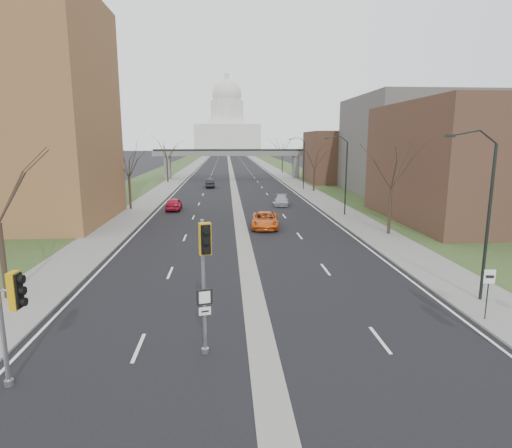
{
  "coord_description": "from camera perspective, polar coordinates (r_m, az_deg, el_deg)",
  "views": [
    {
      "loc": [
        -1.37,
        -14.29,
        8.26
      ],
      "look_at": [
        0.26,
        9.02,
        3.69
      ],
      "focal_mm": 30.0,
      "sensor_mm": 36.0,
      "label": 1
    }
  ],
  "objects": [
    {
      "name": "tree_right_a",
      "position": [
        39.07,
        17.77,
        8.17
      ],
      "size": [
        7.2,
        7.2,
        9.4
      ],
      "color": "#382B21",
      "rests_on": "sidewalk_right"
    },
    {
      "name": "grass_verge_left",
      "position": [
        165.34,
        -9.86,
        8.06
      ],
      "size": [
        8.0,
        600.0,
        0.1
      ],
      "primitive_type": "cube",
      "color": "#293F1D",
      "rests_on": "ground"
    },
    {
      "name": "speed_limit_sign",
      "position": [
        22.43,
        28.57,
        -7.17
      ],
      "size": [
        0.51,
        0.09,
        2.38
      ],
      "rotation": [
        0.0,
        0.0,
        -0.11
      ],
      "color": "black",
      "rests_on": "sidewalk_right"
    },
    {
      "name": "tree_left_b",
      "position": [
        53.61,
        -16.71,
        8.44
      ],
      "size": [
        6.75,
        6.75,
        8.81
      ],
      "color": "#382B21",
      "rests_on": "sidewalk_left"
    },
    {
      "name": "car_right_mid",
      "position": [
        55.6,
        3.41,
        3.17
      ],
      "size": [
        2.33,
        4.56,
        1.27
      ],
      "primitive_type": "imported",
      "rotation": [
        0.0,
        0.0,
        -0.13
      ],
      "color": "#9D9CA4",
      "rests_on": "ground"
    },
    {
      "name": "ground",
      "position": [
        16.56,
        1.34,
        -18.84
      ],
      "size": [
        700.0,
        700.0,
        0.0
      ],
      "primitive_type": "plane",
      "color": "black",
      "rests_on": "ground"
    },
    {
      "name": "capitol",
      "position": [
        334.46,
        -3.85,
        12.82
      ],
      "size": [
        48.0,
        42.0,
        55.75
      ],
      "color": "silver",
      "rests_on": "ground"
    },
    {
      "name": "road_surface",
      "position": [
        164.51,
        -3.55,
        8.17
      ],
      "size": [
        20.0,
        600.0,
        0.01
      ],
      "primitive_type": "cube",
      "color": "black",
      "rests_on": "ground"
    },
    {
      "name": "tree_right_c",
      "position": [
        110.24,
        3.56,
        10.42
      ],
      "size": [
        7.65,
        7.65,
        9.99
      ],
      "color": "#382B21",
      "rests_on": "sidewalk_right"
    },
    {
      "name": "commercial_block_mid",
      "position": [
        72.51,
        20.21,
        9.8
      ],
      "size": [
        18.0,
        22.0,
        15.0
      ],
      "primitive_type": "cube",
      "color": "#5E5C56",
      "rests_on": "ground"
    },
    {
      "name": "grass_verge_right",
      "position": [
        165.63,
        2.76,
        8.22
      ],
      "size": [
        8.0,
        600.0,
        0.1
      ],
      "primitive_type": "cube",
      "color": "#293F1D",
      "rests_on": "ground"
    },
    {
      "name": "pedestrian_bridge",
      "position": [
        94.36,
        -3.2,
        8.98
      ],
      "size": [
        34.0,
        3.0,
        6.45
      ],
      "color": "slate",
      "rests_on": "ground"
    },
    {
      "name": "streetlight_mid",
      "position": [
        47.93,
        11.1,
        9.3
      ],
      "size": [
        2.61,
        0.2,
        8.7
      ],
      "color": "black",
      "rests_on": "sidewalk_right"
    },
    {
      "name": "car_right_near",
      "position": [
        41.06,
        1.2,
        0.53
      ],
      "size": [
        2.97,
        5.62,
        1.51
      ],
      "primitive_type": "imported",
      "rotation": [
        0.0,
        0.0,
        -0.09
      ],
      "color": "#DA5C17",
      "rests_on": "ground"
    },
    {
      "name": "car_left_far",
      "position": [
        77.1,
        -6.21,
        5.41
      ],
      "size": [
        1.98,
        4.63,
        1.48
      ],
      "primitive_type": "imported",
      "rotation": [
        0.0,
        0.0,
        3.24
      ],
      "color": "black",
      "rests_on": "ground"
    },
    {
      "name": "car_left_near",
      "position": [
        52.52,
        -10.91,
        2.66
      ],
      "size": [
        1.9,
        4.52,
        1.53
      ],
      "primitive_type": "imported",
      "rotation": [
        0.0,
        0.0,
        3.16
      ],
      "color": "#A61329",
      "rests_on": "ground"
    },
    {
      "name": "tree_left_c",
      "position": [
        87.08,
        -11.85,
        10.04
      ],
      "size": [
        7.65,
        7.65,
        9.99
      ],
      "color": "#382B21",
      "rests_on": "sidewalk_left"
    },
    {
      "name": "sidewalk_right",
      "position": [
        165.04,
        0.67,
        8.22
      ],
      "size": [
        4.0,
        600.0,
        0.12
      ],
      "primitive_type": "cube",
      "color": "gray",
      "rests_on": "ground"
    },
    {
      "name": "median_strip",
      "position": [
        164.51,
        -3.55,
        8.17
      ],
      "size": [
        1.2,
        600.0,
        0.02
      ],
      "primitive_type": "cube",
      "color": "gray",
      "rests_on": "ground"
    },
    {
      "name": "sidewalk_left",
      "position": [
        164.84,
        -7.76,
        8.12
      ],
      "size": [
        4.0,
        600.0,
        0.12
      ],
      "primitive_type": "cube",
      "color": "gray",
      "rests_on": "ground"
    },
    {
      "name": "commercial_block_near",
      "position": [
        49.37,
        27.17,
        7.24
      ],
      "size": [
        16.0,
        20.0,
        12.0
      ],
      "primitive_type": "cube",
      "color": "brown",
      "rests_on": "ground"
    },
    {
      "name": "tree_right_b",
      "position": [
        70.81,
        7.81,
        8.99
      ],
      "size": [
        6.3,
        6.3,
        8.22
      ],
      "color": "#382B21",
      "rests_on": "sidewalk_right"
    },
    {
      "name": "streetlight_far",
      "position": [
        73.35,
        5.79,
        9.99
      ],
      "size": [
        2.61,
        0.2,
        8.7
      ],
      "color": "black",
      "rests_on": "sidewalk_right"
    },
    {
      "name": "signal_pole_median",
      "position": [
        16.08,
        -6.87,
        -5.32
      ],
      "size": [
        0.69,
        0.9,
        5.37
      ],
      "rotation": [
        0.0,
        0.0,
        0.23
      ],
      "color": "gray",
      "rests_on": "ground"
    },
    {
      "name": "streetlight_near",
      "position": [
        23.79,
        27.5,
        6.69
      ],
      "size": [
        2.61,
        0.2,
        8.7
      ],
      "color": "black",
      "rests_on": "sidewalk_right"
    },
    {
      "name": "commercial_block_far",
      "position": [
        87.53,
        11.63,
        8.71
      ],
      "size": [
        14.0,
        14.0,
        10.0
      ],
      "primitive_type": "cube",
      "color": "brown",
      "rests_on": "ground"
    }
  ]
}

